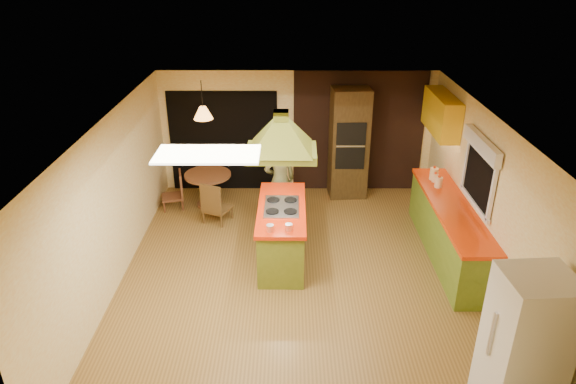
{
  "coord_description": "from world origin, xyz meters",
  "views": [
    {
      "loc": [
        -0.16,
        -6.7,
        4.62
      ],
      "look_at": [
        -0.18,
        0.61,
        1.15
      ],
      "focal_mm": 32.0,
      "sensor_mm": 36.0,
      "label": 1
    }
  ],
  "objects_px": {
    "kitchen_island": "(282,232)",
    "canister_large": "(434,174)",
    "wall_oven": "(349,143)",
    "dining_table": "(208,183)",
    "refrigerator": "(525,345)",
    "man": "(280,181)"
  },
  "relations": [
    {
      "from": "wall_oven",
      "to": "dining_table",
      "type": "relative_size",
      "value": 2.47
    },
    {
      "from": "kitchen_island",
      "to": "wall_oven",
      "type": "distance_m",
      "value": 2.84
    },
    {
      "from": "wall_oven",
      "to": "refrigerator",
      "type": "bearing_deg",
      "value": -80.74
    },
    {
      "from": "refrigerator",
      "to": "wall_oven",
      "type": "xyz_separation_m",
      "value": [
        -1.28,
        5.48,
        0.25
      ]
    },
    {
      "from": "wall_oven",
      "to": "dining_table",
      "type": "height_order",
      "value": "wall_oven"
    },
    {
      "from": "refrigerator",
      "to": "canister_large",
      "type": "distance_m",
      "value": 4.17
    },
    {
      "from": "refrigerator",
      "to": "wall_oven",
      "type": "bearing_deg",
      "value": 99.51
    },
    {
      "from": "dining_table",
      "to": "wall_oven",
      "type": "bearing_deg",
      "value": 10.79
    },
    {
      "from": "refrigerator",
      "to": "dining_table",
      "type": "relative_size",
      "value": 1.91
    },
    {
      "from": "refrigerator",
      "to": "wall_oven",
      "type": "distance_m",
      "value": 5.64
    },
    {
      "from": "refrigerator",
      "to": "dining_table",
      "type": "xyz_separation_m",
      "value": [
        -4.05,
        4.96,
        -0.39
      ]
    },
    {
      "from": "kitchen_island",
      "to": "wall_oven",
      "type": "bearing_deg",
      "value": 62.37
    },
    {
      "from": "man",
      "to": "canister_large",
      "type": "xyz_separation_m",
      "value": [
        2.73,
        -0.17,
        0.21
      ]
    },
    {
      "from": "refrigerator",
      "to": "kitchen_island",
      "type": "bearing_deg",
      "value": 126.76
    },
    {
      "from": "kitchen_island",
      "to": "canister_large",
      "type": "relative_size",
      "value": 8.82
    },
    {
      "from": "man",
      "to": "wall_oven",
      "type": "distance_m",
      "value": 1.81
    },
    {
      "from": "wall_oven",
      "to": "canister_large",
      "type": "bearing_deg",
      "value": -47.89
    },
    {
      "from": "refrigerator",
      "to": "dining_table",
      "type": "bearing_deg",
      "value": 125.64
    },
    {
      "from": "man",
      "to": "refrigerator",
      "type": "height_order",
      "value": "refrigerator"
    },
    {
      "from": "kitchen_island",
      "to": "refrigerator",
      "type": "height_order",
      "value": "refrigerator"
    },
    {
      "from": "kitchen_island",
      "to": "canister_large",
      "type": "bearing_deg",
      "value": 23.23
    },
    {
      "from": "refrigerator",
      "to": "wall_oven",
      "type": "relative_size",
      "value": 0.77
    }
  ]
}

